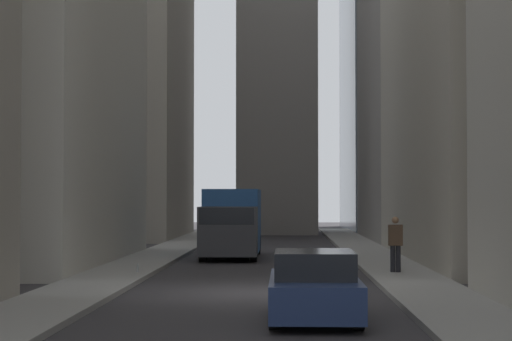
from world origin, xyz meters
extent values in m
plane|color=#302D30|center=(0.00, 0.00, 0.00)|extent=(135.00, 135.00, 0.00)
cube|color=gray|center=(0.00, 4.50, 0.07)|extent=(90.00, 2.20, 0.14)
cube|color=gray|center=(0.00, -4.50, 0.07)|extent=(90.00, 2.20, 0.14)
cube|color=gray|center=(31.73, 10.60, 10.19)|extent=(14.28, 10.00, 20.39)
cube|color=gray|center=(38.59, -0.28, 12.24)|extent=(5.49, 5.49, 24.49)
cube|color=#285699|center=(14.42, 1.40, 1.54)|extent=(4.60, 2.25, 2.60)
cube|color=#38383D|center=(11.22, 1.40, 1.19)|extent=(1.90, 2.25, 1.90)
cube|color=black|center=(11.22, 1.40, 1.79)|extent=(1.92, 2.09, 0.64)
cylinder|color=black|center=(11.22, 0.41, 0.44)|extent=(0.88, 0.28, 0.88)
cylinder|color=black|center=(11.22, 2.38, 0.44)|extent=(0.88, 0.28, 0.88)
cylinder|color=black|center=(15.82, 0.41, 0.44)|extent=(0.88, 0.28, 0.88)
cylinder|color=black|center=(15.82, 2.38, 0.44)|extent=(0.88, 0.28, 0.88)
cube|color=navy|center=(-5.14, -1.40, 0.53)|extent=(4.30, 1.78, 0.70)
cube|color=black|center=(-5.34, -1.40, 1.15)|extent=(2.10, 1.58, 0.54)
cylinder|color=black|center=(-3.79, -2.18, 0.32)|extent=(0.64, 0.22, 0.64)
cylinder|color=black|center=(-3.79, -0.62, 0.32)|extent=(0.64, 0.22, 0.64)
cylinder|color=black|center=(-6.49, -2.18, 0.32)|extent=(0.64, 0.22, 0.64)
cylinder|color=black|center=(-6.49, -0.62, 0.32)|extent=(0.64, 0.22, 0.64)
cylinder|color=black|center=(5.02, -4.39, 0.56)|extent=(0.16, 0.16, 0.84)
cylinder|color=black|center=(5.02, -4.22, 0.56)|extent=(0.16, 0.16, 0.84)
cube|color=#4C3828|center=(5.02, -4.31, 1.30)|extent=(0.26, 0.44, 0.66)
sphere|color=#936B4C|center=(5.02, -4.31, 1.78)|extent=(0.22, 0.22, 0.22)
cylinder|color=#999EA3|center=(4.74, 3.85, 0.24)|extent=(0.07, 0.07, 0.20)
cylinder|color=#999EA3|center=(4.74, 3.85, 0.38)|extent=(0.03, 0.03, 0.07)
camera|label=1|loc=(-23.24, -0.82, 2.48)|focal=62.32mm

